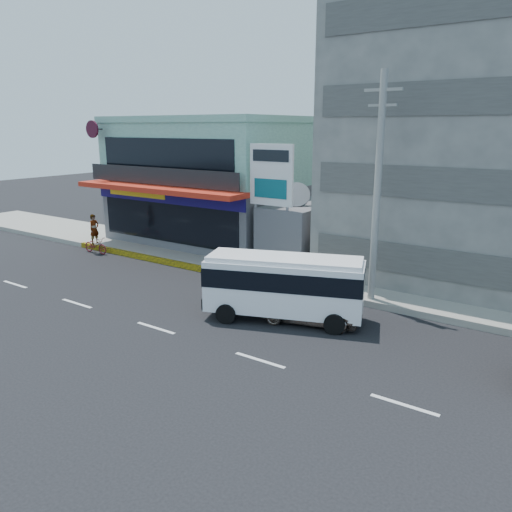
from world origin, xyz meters
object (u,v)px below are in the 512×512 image
at_px(satellite_dish, 296,204).
at_px(sedan, 308,304).
at_px(utility_pole_near, 377,190).
at_px(motorcycle_rider, 95,240).
at_px(billboard, 271,182).
at_px(shop_building, 217,183).
at_px(minibus, 284,282).

bearing_deg(satellite_dish, sedan, -56.49).
height_order(utility_pole_near, motorcycle_rider, utility_pole_near).
xyz_separation_m(satellite_dish, billboard, (-0.50, -1.80, 1.35)).
distance_m(billboard, motorcycle_rider, 12.43).
relative_size(satellite_dish, billboard, 0.22).
bearing_deg(shop_building, utility_pole_near, -25.06).
distance_m(utility_pole_near, minibus, 5.64).
distance_m(sedan, motorcycle_rider, 16.77).
bearing_deg(shop_building, satellite_dish, -20.21).
bearing_deg(sedan, minibus, 93.49).
bearing_deg(sedan, utility_pole_near, -36.60).
xyz_separation_m(shop_building, motorcycle_rider, (-3.93, -7.41, -3.18)).
height_order(minibus, sedan, minibus).
relative_size(satellite_dish, sedan, 0.34).
bearing_deg(motorcycle_rider, shop_building, 62.08).
bearing_deg(utility_pole_near, motorcycle_rider, -177.24).
distance_m(shop_building, sedan, 16.42).
bearing_deg(utility_pole_near, sedan, -111.67).
bearing_deg(minibus, utility_pole_near, 58.35).
distance_m(shop_building, minibus, 15.75).
xyz_separation_m(shop_building, satellite_dish, (8.00, -2.95, -0.42)).
bearing_deg(minibus, satellite_dish, 116.81).
xyz_separation_m(utility_pole_near, motorcycle_rider, (-17.93, -0.87, -4.33)).
distance_m(satellite_dish, minibus, 8.44).
bearing_deg(shop_building, motorcycle_rider, -117.92).
xyz_separation_m(satellite_dish, minibus, (3.70, -7.33, -1.97)).
relative_size(billboard, sedan, 1.56).
relative_size(utility_pole_near, sedan, 2.26).
relative_size(utility_pole_near, motorcycle_rider, 4.03).
height_order(billboard, sedan, billboard).
bearing_deg(satellite_dish, utility_pole_near, -30.96).
bearing_deg(utility_pole_near, shop_building, 154.94).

